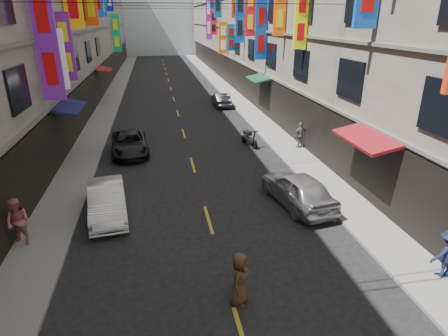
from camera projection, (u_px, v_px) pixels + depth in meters
name	position (u px, v px, depth m)	size (l,w,h in m)	color
sidewalk_left	(110.00, 101.00, 35.59)	(2.00, 90.00, 0.12)	slate
sidewalk_right	(234.00, 96.00, 37.60)	(2.00, 90.00, 0.12)	slate
street_awnings	(165.00, 103.00, 20.68)	(13.99, 35.20, 0.41)	#12431C
lane_markings	(176.00, 106.00, 33.88)	(0.12, 80.20, 0.01)	gold
scooter_far_right	(249.00, 139.00, 23.09)	(0.70, 1.77, 1.14)	black
car_left_mid	(107.00, 201.00, 14.79)	(1.37, 3.94, 1.30)	white
car_left_far	(129.00, 143.00, 21.68)	(2.01, 4.36, 1.21)	black
car_right_mid	(298.00, 189.00, 15.65)	(1.70, 4.22, 1.44)	#B8B8BD
car_right_far	(221.00, 100.00, 33.40)	(1.25, 3.59, 1.18)	#282A30
pedestrian_lfar	(18.00, 222.00, 12.59)	(0.83, 0.57, 1.71)	#C66972
pedestrian_rnear	(447.00, 254.00, 11.06)	(0.99, 0.51, 1.53)	#161D3D
pedestrian_rfar	(300.00, 135.00, 22.24)	(0.91, 0.52, 1.55)	#5F5F62
pedestrian_crossing	(239.00, 279.00, 10.15)	(0.77, 0.52, 1.57)	#4F321F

